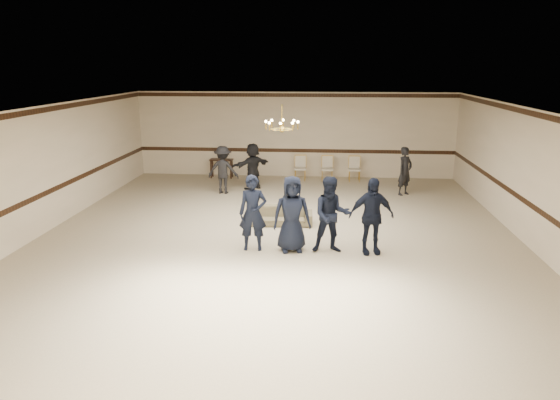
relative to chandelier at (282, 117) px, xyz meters
The scene contains 16 objects.
room 1.62m from the chandelier, 90.00° to the right, with size 12.01×14.01×3.21m.
chair_rail 6.27m from the chandelier, 90.00° to the left, with size 12.00×0.02×0.14m, color black.
crown_molding 5.99m from the chandelier, 90.00° to the left, with size 12.00×0.02×0.14m, color black.
chandelier is the anchor object (origin of this frame).
boy_a 2.99m from the chandelier, 102.72° to the right, with size 0.65×0.42×1.77m, color black.
boy_b 2.97m from the chandelier, 79.33° to the right, with size 0.87×0.56×1.77m, color black.
boy_c 3.22m from the chandelier, 58.93° to the right, with size 0.86×0.67×1.77m, color black.
boy_d 3.68m from the chandelier, 44.53° to the right, with size 1.04×0.43×1.77m, color black.
settee 2.64m from the chandelier, 86.68° to the right, with size 1.66×0.65×0.48m, color #6A6246.
adult_left 4.34m from the chandelier, 125.59° to the left, with size 1.03×0.59×1.59m, color black.
adult_mid 4.52m from the chandelier, 109.12° to the left, with size 1.48×0.47×1.59m, color black.
adult_right 5.49m from the chandelier, 41.91° to the left, with size 0.58×0.38×1.59m, color black.
banquet_chair_left 5.82m from the chandelier, 87.28° to the left, with size 0.44×0.44×0.90m, color beige, non-canonical shape.
banquet_chair_mid 5.95m from the chandelier, 76.68° to the left, with size 0.44×0.44×0.90m, color beige, non-canonical shape.
banquet_chair_right 6.23m from the chandelier, 66.92° to the left, with size 0.44×0.44×0.90m, color beige, non-canonical shape.
console_table 6.63m from the chandelier, 116.63° to the left, with size 0.86×0.36×0.72m, color black.
Camera 1 is at (1.10, -12.43, 4.23)m, focal length 32.96 mm.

